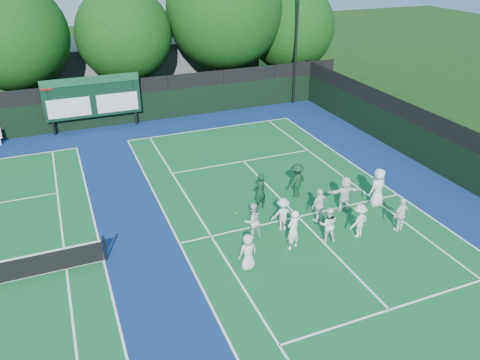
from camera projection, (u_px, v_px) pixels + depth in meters
name	position (u px, v px, depth m)	size (l,w,h in m)	color
ground	(309.00, 228.00, 20.10)	(120.00, 120.00, 0.00)	#13330E
court_apron	(167.00, 246.00, 18.92)	(34.00, 32.00, 0.01)	navy
near_court	(298.00, 217.00, 20.92)	(11.05, 23.85, 0.01)	#125C2D
back_fence	(109.00, 106.00, 30.67)	(34.00, 0.08, 3.00)	black
divider_fence_right	(459.00, 158.00, 23.32)	(0.08, 32.00, 3.00)	black
scoreboard	(92.00, 97.00, 29.61)	(6.00, 0.21, 3.55)	black
clubhouse	(144.00, 64.00, 38.32)	(18.00, 6.00, 4.00)	slate
light_pole_right	(298.00, 17.00, 32.69)	(1.20, 0.30, 10.12)	black
tree_b	(16.00, 39.00, 30.15)	(7.04, 7.04, 9.09)	black
tree_c	(126.00, 36.00, 32.64)	(6.63, 6.63, 8.57)	black
tree_d	(226.00, 14.00, 34.63)	(8.61, 8.61, 10.71)	black
tree_e	(292.00, 30.00, 37.16)	(6.85, 6.85, 8.34)	black
tennis_ball_1	(292.00, 184.00, 23.67)	(0.07, 0.07, 0.07)	yellow
tennis_ball_2	(348.00, 208.00, 21.53)	(0.07, 0.07, 0.07)	yellow
tennis_ball_3	(236.00, 213.00, 21.17)	(0.07, 0.07, 0.07)	yellow
tennis_ball_5	(354.00, 208.00, 21.57)	(0.07, 0.07, 0.07)	yellow
player_front_0	(248.00, 252.00, 17.32)	(0.73, 0.47, 1.49)	silver
player_front_1	(293.00, 230.00, 18.44)	(0.63, 0.41, 1.73)	white
player_front_2	(328.00, 224.00, 18.97)	(0.75, 0.58, 1.54)	white
player_front_3	(359.00, 221.00, 19.24)	(0.97, 0.56, 1.50)	silver
player_front_4	(401.00, 215.00, 19.64)	(0.90, 0.37, 1.53)	white
player_back_0	(252.00, 221.00, 19.15)	(0.78, 0.61, 1.61)	silver
player_back_1	(283.00, 214.00, 19.70)	(0.97, 0.56, 1.50)	silver
player_back_2	(319.00, 205.00, 20.28)	(0.94, 0.39, 1.60)	white
player_back_3	(345.00, 194.00, 21.12)	(1.56, 0.50, 1.68)	white
player_back_4	(378.00, 188.00, 21.44)	(0.91, 0.59, 1.87)	white
coach_left	(260.00, 191.00, 21.18)	(0.66, 0.43, 1.80)	#0E341F
coach_right	(297.00, 180.00, 22.25)	(1.11, 0.64, 1.72)	#0F381F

